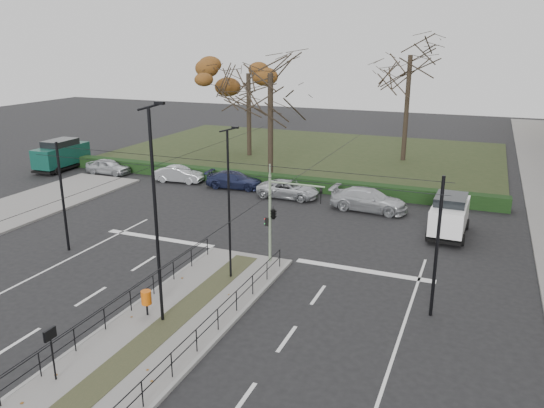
{
  "coord_description": "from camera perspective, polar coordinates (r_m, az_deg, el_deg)",
  "views": [
    {
      "loc": [
        10.95,
        -18.84,
        10.9
      ],
      "look_at": [
        0.9,
        5.79,
        2.78
      ],
      "focal_mm": 35.0,
      "sensor_mm": 36.0,
      "label": 1
    }
  ],
  "objects": [
    {
      "name": "green_van",
      "position": [
        50.89,
        -21.72,
        5.0
      ],
      "size": [
        2.35,
        5.53,
        2.69
      ],
      "color": "#0D3B31",
      "rests_on": "ground"
    },
    {
      "name": "traffic_light",
      "position": [
        26.42,
        0.31,
        -0.89
      ],
      "size": [
        3.1,
        1.78,
        4.56
      ],
      "color": "gray",
      "rests_on": "median_island"
    },
    {
      "name": "parked_car_fourth",
      "position": [
        38.75,
        1.75,
        1.6
      ],
      "size": [
        4.56,
        2.12,
        1.26
      ],
      "primitive_type": "imported",
      "rotation": [
        0.0,
        0.0,
        1.57
      ],
      "color": "#B4B8BD",
      "rests_on": "ground"
    },
    {
      "name": "parked_car_third",
      "position": [
        41.42,
        -4.04,
        2.6
      ],
      "size": [
        4.64,
        2.26,
        1.3
      ],
      "primitive_type": "imported",
      "rotation": [
        0.0,
        0.0,
        1.67
      ],
      "color": "#1D2345",
      "rests_on": "ground"
    },
    {
      "name": "ground",
      "position": [
        24.36,
        -7.23,
        -9.75
      ],
      "size": [
        140.0,
        140.0,
        0.0
      ],
      "primitive_type": "plane",
      "color": "black",
      "rests_on": "ground"
    },
    {
      "name": "parked_car_second",
      "position": [
        43.77,
        -9.96,
        3.17
      ],
      "size": [
        4.05,
        1.8,
        1.29
      ],
      "primitive_type": "imported",
      "rotation": [
        0.0,
        0.0,
        1.68
      ],
      "color": "#B4B8BD",
      "rests_on": "ground"
    },
    {
      "name": "park",
      "position": [
        54.68,
        3.71,
        5.49
      ],
      "size": [
        38.0,
        26.0,
        0.1
      ],
      "primitive_type": "cube",
      "color": "#232F17",
      "rests_on": "ground"
    },
    {
      "name": "bare_tree_center",
      "position": [
        51.5,
        14.62,
        14.47
      ],
      "size": [
        7.27,
        7.27,
        12.93
      ],
      "color": "black",
      "rests_on": "park"
    },
    {
      "name": "hedge",
      "position": [
        42.39,
        -2.09,
        2.76
      ],
      "size": [
        38.0,
        1.0,
        1.0
      ],
      "primitive_type": "cube",
      "color": "black",
      "rests_on": "ground"
    },
    {
      "name": "parked_car_first",
      "position": [
        47.88,
        -17.23,
        3.86
      ],
      "size": [
        3.94,
        1.67,
        1.33
      ],
      "primitive_type": "imported",
      "rotation": [
        0.0,
        0.0,
        1.6
      ],
      "color": "#B4B8BD",
      "rests_on": "ground"
    },
    {
      "name": "median_railing",
      "position": [
        21.96,
        -10.68,
        -10.22
      ],
      "size": [
        4.14,
        13.24,
        0.92
      ],
      "color": "black",
      "rests_on": "median_island"
    },
    {
      "name": "streetlamp_median_near",
      "position": [
        20.64,
        -12.36,
        -1.22
      ],
      "size": [
        0.73,
        0.15,
        8.76
      ],
      "color": "black",
      "rests_on": "median_island"
    },
    {
      "name": "streetlamp_median_far",
      "position": [
        24.42,
        -4.62,
        0.08
      ],
      "size": [
        0.61,
        0.12,
        7.25
      ],
      "color": "black",
      "rests_on": "median_island"
    },
    {
      "name": "litter_bin",
      "position": [
        22.57,
        -13.37,
        -9.79
      ],
      "size": [
        0.42,
        0.42,
        1.08
      ],
      "color": "black",
      "rests_on": "median_island"
    },
    {
      "name": "catenary",
      "position": [
        24.38,
        -5.67,
        -0.98
      ],
      "size": [
        20.0,
        34.0,
        6.0
      ],
      "color": "black",
      "rests_on": "ground"
    },
    {
      "name": "bare_tree_near",
      "position": [
        42.71,
        -0.17,
        13.06
      ],
      "size": [
        6.89,
        6.89,
        11.31
      ],
      "color": "black",
      "rests_on": "park"
    },
    {
      "name": "parked_car_fifth",
      "position": [
        36.29,
        10.37,
        0.45
      ],
      "size": [
        5.31,
        2.41,
        1.51
      ],
      "primitive_type": "imported",
      "rotation": [
        0.0,
        0.0,
        1.51
      ],
      "color": "#B4B8BD",
      "rests_on": "ground"
    },
    {
      "name": "info_panel",
      "position": [
        19.22,
        -22.72,
        -13.35
      ],
      "size": [
        0.11,
        0.49,
        1.89
      ],
      "color": "black",
      "rests_on": "median_island"
    },
    {
      "name": "rust_tree",
      "position": [
        52.4,
        -2.56,
        13.85
      ],
      "size": [
        8.67,
        8.67,
        10.49
      ],
      "color": "black",
      "rests_on": "park"
    },
    {
      "name": "median_island",
      "position": [
        22.45,
        -10.41,
        -12.18
      ],
      "size": [
        4.4,
        15.0,
        0.14
      ],
      "primitive_type": "cube",
      "color": "slate",
      "rests_on": "ground"
    },
    {
      "name": "white_van",
      "position": [
        32.71,
        18.56,
        -1.08
      ],
      "size": [
        2.2,
        4.59,
        2.42
      ],
      "color": "white",
      "rests_on": "ground"
    }
  ]
}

